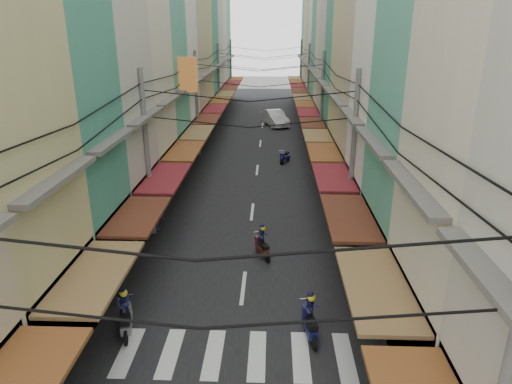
% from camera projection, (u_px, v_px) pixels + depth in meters
% --- Properties ---
extents(ground, '(160.00, 160.00, 0.00)m').
position_uv_depth(ground, '(246.00, 264.00, 20.28)').
color(ground, '#63625E').
rests_on(ground, ground).
extents(road, '(10.00, 80.00, 0.02)m').
position_uv_depth(road, '(260.00, 149.00, 39.05)').
color(road, black).
rests_on(road, ground).
extents(sidewalk_left, '(3.00, 80.00, 0.06)m').
position_uv_depth(sidewalk_left, '(184.00, 148.00, 39.27)').
color(sidewalk_left, gray).
rests_on(sidewalk_left, ground).
extents(sidewalk_right, '(3.00, 80.00, 0.06)m').
position_uv_depth(sidewalk_right, '(336.00, 150.00, 38.81)').
color(sidewalk_right, gray).
rests_on(sidewalk_right, ground).
extents(crosswalk, '(7.55, 2.40, 0.01)m').
position_uv_depth(crosswalk, '(235.00, 354.00, 14.64)').
color(crosswalk, silver).
rests_on(crosswalk, ground).
extents(building_row_left, '(7.80, 67.67, 23.70)m').
position_uv_depth(building_row_left, '(149.00, 28.00, 32.75)').
color(building_row_left, silver).
rests_on(building_row_left, ground).
extents(building_row_right, '(7.80, 68.98, 22.59)m').
position_uv_depth(building_row_right, '(370.00, 34.00, 32.21)').
color(building_row_right, '#3E8971').
rests_on(building_row_right, ground).
extents(utility_poles, '(10.20, 66.13, 8.20)m').
position_uv_depth(utility_poles, '(258.00, 77.00, 32.11)').
color(utility_poles, slate).
rests_on(utility_poles, ground).
extents(white_car, '(6.10, 3.90, 2.01)m').
position_uv_depth(white_car, '(275.00, 126.00, 48.35)').
color(white_car, silver).
rests_on(white_car, ground).
extents(bicycle, '(1.83, 1.16, 1.18)m').
position_uv_depth(bicycle, '(410.00, 274.00, 19.45)').
color(bicycle, black).
rests_on(bicycle, ground).
extents(moving_scooters, '(6.76, 22.79, 1.77)m').
position_uv_depth(moving_scooters, '(245.00, 260.00, 19.54)').
color(moving_scooters, black).
rests_on(moving_scooters, ground).
extents(parked_scooters, '(13.24, 11.42, 1.01)m').
position_uv_depth(parked_scooters, '(358.00, 297.00, 16.91)').
color(parked_scooters, black).
rests_on(parked_scooters, ground).
extents(pedestrians, '(13.95, 21.97, 2.15)m').
position_uv_depth(pedestrians, '(159.00, 243.00, 19.94)').
color(pedestrians, black).
rests_on(pedestrians, ground).
extents(market_umbrella, '(2.44, 2.44, 2.57)m').
position_uv_depth(market_umbrella, '(388.00, 241.00, 17.34)').
color(market_umbrella, '#B2B2B7').
rests_on(market_umbrella, ground).
extents(traffic_sign, '(0.10, 0.64, 2.91)m').
position_uv_depth(traffic_sign, '(388.00, 237.00, 18.01)').
color(traffic_sign, slate).
rests_on(traffic_sign, ground).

